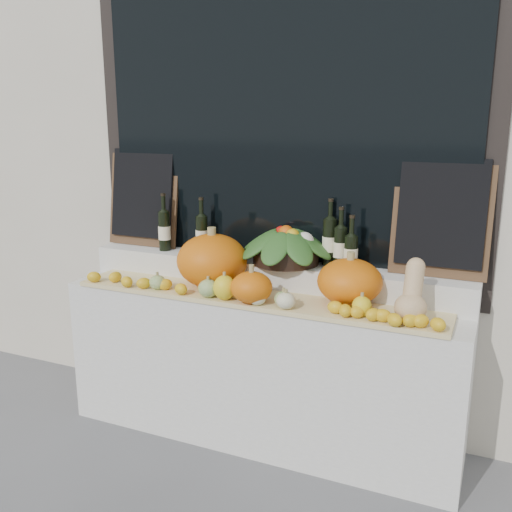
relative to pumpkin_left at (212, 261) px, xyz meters
The scene contains 18 objects.
storefront_facade 1.44m from the pumpkin_left, 69.70° to the left, with size 7.00×0.94×4.50m.
display_sill 0.68m from the pumpkin_left, ahead, with size 2.30×0.55×0.88m, color silver.
rear_tier 0.36m from the pumpkin_left, 34.98° to the left, with size 2.30×0.25×0.16m, color silver.
straw_bedding 0.34m from the pumpkin_left, 14.91° to the right, with size 2.10×0.32×0.03m, color tan.
pumpkin_left is the anchor object (origin of this frame).
pumpkin_right 0.80m from the pumpkin_left, ahead, with size 0.34×0.34×0.24m, color orange.
pumpkin_center 0.37m from the pumpkin_left, 28.17° to the right, with size 0.22×0.22×0.17m, color orange.
butternut_squash 1.14m from the pumpkin_left, ahead, with size 0.16×0.21×0.29m.
decorative_gourds 0.37m from the pumpkin_left, 30.58° to the right, with size 1.26×0.15×0.16m.
lemon_heap 0.36m from the pumpkin_left, 33.13° to the right, with size 2.20×0.16×0.06m, color gold, non-canonical shape.
produce_bowl 0.43m from the pumpkin_left, 25.90° to the left, with size 0.58×0.58×0.23m.
wine_bottle_far_left 0.48m from the pumpkin_left, 157.50° to the left, with size 0.08×0.08×0.36m.
wine_bottle_near_left 0.27m from the pumpkin_left, 131.85° to the left, with size 0.08×0.08×0.35m.
wine_bottle_tall 0.68m from the pumpkin_left, 22.04° to the left, with size 0.08×0.08×0.38m.
wine_bottle_near_right 0.73m from the pumpkin_left, 17.06° to the left, with size 0.08×0.08×0.34m.
wine_bottle_far_right 0.78m from the pumpkin_left, 11.41° to the left, with size 0.08×0.08×0.31m.
chalkboard_left 0.75m from the pumpkin_left, 157.58° to the left, with size 0.50×0.12×0.62m.
chalkboard_right 1.27m from the pumpkin_left, 12.28° to the left, with size 0.50×0.12×0.62m.
Camera 1 is at (1.21, -1.31, 1.87)m, focal length 40.00 mm.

